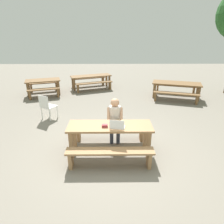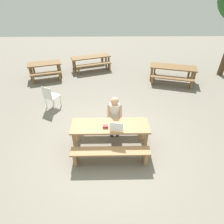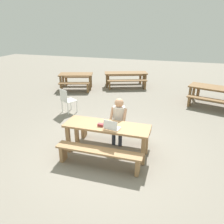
{
  "view_description": "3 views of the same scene",
  "coord_description": "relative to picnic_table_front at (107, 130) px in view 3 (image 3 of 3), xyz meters",
  "views": [
    {
      "loc": [
        0.01,
        -4.37,
        2.91
      ],
      "look_at": [
        0.05,
        0.25,
        1.02
      ],
      "focal_mm": 31.68,
      "sensor_mm": 36.0,
      "label": 1
    },
    {
      "loc": [
        -0.02,
        -3.73,
        3.73
      ],
      "look_at": [
        0.05,
        0.25,
        1.02
      ],
      "focal_mm": 28.64,
      "sensor_mm": 36.0,
      "label": 2
    },
    {
      "loc": [
        1.5,
        -4.52,
        3.06
      ],
      "look_at": [
        0.05,
        0.25,
        1.02
      ],
      "focal_mm": 35.14,
      "sensor_mm": 36.0,
      "label": 3
    }
  ],
  "objects": [
    {
      "name": "picnic_table_distant",
      "position": [
        -3.25,
        5.09,
        -0.03
      ],
      "size": [
        1.76,
        1.21,
        0.74
      ],
      "rotation": [
        0.0,
        0.0,
        0.3
      ],
      "color": "brown",
      "rests_on": "ground"
    },
    {
      "name": "small_pouch",
      "position": [
        -0.12,
        -0.09,
        0.15
      ],
      "size": [
        0.14,
        0.09,
        0.06
      ],
      "color": "#993338",
      "rests_on": "picnic_table_front"
    },
    {
      "name": "bench_rear_south",
      "position": [
        2.89,
        3.87,
        -0.32
      ],
      "size": [
        1.95,
        0.84,
        0.42
      ],
      "rotation": [
        0.0,
        0.0,
        -0.29
      ],
      "color": "brown",
      "rests_on": "ground"
    },
    {
      "name": "ground_plane",
      "position": [
        0.0,
        0.0,
        -0.65
      ],
      "size": [
        30.0,
        30.0,
        0.0
      ],
      "primitive_type": "plane",
      "color": "gray"
    },
    {
      "name": "bench_distant_north",
      "position": [
        -3.44,
        5.7,
        -0.32
      ],
      "size": [
        1.47,
        0.72,
        0.46
      ],
      "rotation": [
        0.0,
        0.0,
        0.3
      ],
      "color": "brown",
      "rests_on": "ground"
    },
    {
      "name": "plastic_chair",
      "position": [
        -2.2,
        2.13,
        -0.17
      ],
      "size": [
        0.6,
        0.6,
        0.89
      ],
      "rotation": [
        0.0,
        0.0,
        2.63
      ],
      "color": "white",
      "rests_on": "ground"
    },
    {
      "name": "bench_near",
      "position": [
        0.0,
        -0.61,
        -0.31
      ],
      "size": [
        1.99,
        0.3,
        0.45
      ],
      "color": "#9E754C",
      "rests_on": "ground"
    },
    {
      "name": "bench_mid_south",
      "position": [
        -0.82,
        5.69,
        -0.3
      ],
      "size": [
        1.91,
        0.94,
        0.46
      ],
      "rotation": [
        0.0,
        0.0,
        0.35
      ],
      "color": "brown",
      "rests_on": "ground"
    },
    {
      "name": "person_seated",
      "position": [
        0.14,
        0.58,
        0.1
      ],
      "size": [
        0.42,
        0.41,
        1.26
      ],
      "color": "#333847",
      "rests_on": "ground"
    },
    {
      "name": "laptop",
      "position": [
        0.17,
        -0.16,
        0.18
      ],
      "size": [
        0.39,
        0.3,
        0.23
      ],
      "rotation": [
        0.0,
        0.0,
        2.95
      ],
      "color": "white",
      "rests_on": "picnic_table_front"
    },
    {
      "name": "bench_distant_south",
      "position": [
        -3.06,
        4.48,
        -0.32
      ],
      "size": [
        1.47,
        0.72,
        0.46
      ],
      "rotation": [
        0.0,
        0.0,
        0.3
      ],
      "color": "brown",
      "rests_on": "ground"
    },
    {
      "name": "bench_far",
      "position": [
        0.0,
        0.61,
        -0.31
      ],
      "size": [
        1.99,
        0.3,
        0.45
      ],
      "color": "#9E754C",
      "rests_on": "ground"
    },
    {
      "name": "picnic_table_front",
      "position": [
        0.0,
        0.0,
        0.0
      ],
      "size": [
        2.08,
        0.68,
        0.77
      ],
      "color": "#9E754C",
      "rests_on": "ground"
    },
    {
      "name": "picnic_table_rear",
      "position": [
        3.09,
        4.55,
        -0.03
      ],
      "size": [
        2.3,
        1.4,
        0.71
      ],
      "rotation": [
        0.0,
        0.0,
        -0.29
      ],
      "color": "brown",
      "rests_on": "ground"
    },
    {
      "name": "picnic_table_mid",
      "position": [
        -1.02,
        6.25,
        -0.05
      ],
      "size": [
        2.25,
        1.38,
        0.7
      ],
      "rotation": [
        0.0,
        0.0,
        0.35
      ],
      "color": "brown",
      "rests_on": "ground"
    },
    {
      "name": "bench_rear_north",
      "position": [
        3.29,
        5.22,
        -0.32
      ],
      "size": [
        1.95,
        0.84,
        0.42
      ],
      "rotation": [
        0.0,
        0.0,
        -0.29
      ],
      "color": "brown",
      "rests_on": "ground"
    },
    {
      "name": "bench_mid_north",
      "position": [
        -1.23,
        6.82,
        -0.3
      ],
      "size": [
        1.91,
        0.94,
        0.46
      ],
      "rotation": [
        0.0,
        0.0,
        0.35
      ],
      "color": "brown",
      "rests_on": "ground"
    }
  ]
}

